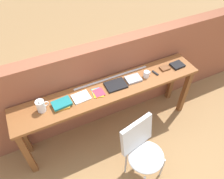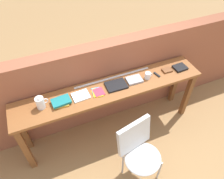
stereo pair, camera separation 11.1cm
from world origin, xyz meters
name	(u,v)px [view 1 (the left image)]	position (x,y,z in m)	size (l,w,h in m)	color
ground_plane	(119,143)	(0.00, 0.00, 0.00)	(40.00, 40.00, 0.00)	#9E7547
brick_wall_back	(100,84)	(0.00, 0.64, 0.66)	(6.00, 0.20, 1.32)	#935138
sideboard	(110,96)	(0.00, 0.30, 0.74)	(2.50, 0.44, 0.88)	brown
chair_white_moulded	(143,149)	(0.05, -0.46, 0.53)	(0.53, 0.54, 0.89)	silver
pitcher_white	(41,106)	(-0.86, 0.32, 0.96)	(0.14, 0.10, 0.18)	white
book_stack_leftmost	(62,104)	(-0.64, 0.29, 0.91)	(0.23, 0.17, 0.05)	gold
magazine_cycling	(81,97)	(-0.39, 0.31, 0.89)	(0.21, 0.17, 0.02)	white
pamphlet_pile_colourful	(98,93)	(-0.18, 0.29, 0.89)	(0.15, 0.19, 0.01)	orange
book_open_centre	(116,85)	(0.08, 0.31, 0.89)	(0.27, 0.20, 0.02)	black
book_grey_hardcover	(133,79)	(0.34, 0.31, 0.89)	(0.20, 0.15, 0.03)	#9E9EA3
mug	(147,74)	(0.52, 0.28, 0.92)	(0.11, 0.08, 0.09)	white
multitool_folded	(155,73)	(0.67, 0.29, 0.89)	(0.02, 0.11, 0.02)	black
leather_journal_brown	(165,68)	(0.85, 0.31, 0.89)	(0.13, 0.10, 0.02)	brown
book_repair_rightmost	(177,65)	(1.04, 0.29, 0.89)	(0.18, 0.15, 0.03)	black
ruler_metal_back_edge	(112,78)	(0.10, 0.47, 0.88)	(1.06, 0.03, 0.00)	silver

